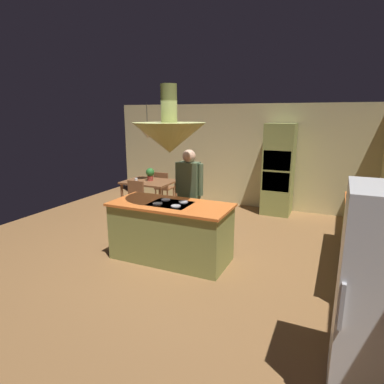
{
  "coord_description": "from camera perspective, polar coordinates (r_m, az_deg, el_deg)",
  "views": [
    {
      "loc": [
        2.35,
        -4.56,
        2.32
      ],
      "look_at": [
        0.1,
        0.4,
        1.0
      ],
      "focal_mm": 30.48,
      "sensor_mm": 36.0,
      "label": 1
    }
  ],
  "objects": [
    {
      "name": "ground",
      "position": [
        5.63,
        -2.66,
        -10.73
      ],
      "size": [
        8.16,
        8.16,
        0.0
      ],
      "primitive_type": "plane",
      "color": "olive"
    },
    {
      "name": "wall_back",
      "position": [
        8.41,
        8.04,
        6.34
      ],
      "size": [
        6.8,
        0.1,
        2.55
      ],
      "primitive_type": "cube",
      "color": "beige",
      "rests_on": "ground"
    },
    {
      "name": "kitchen_island",
      "position": [
        5.29,
        -3.7,
        -6.87
      ],
      "size": [
        1.92,
        0.89,
        0.96
      ],
      "color": "#8C934C",
      "rests_on": "ground"
    },
    {
      "name": "counter_run_right",
      "position": [
        5.5,
        28.25,
        -7.65
      ],
      "size": [
        0.73,
        2.49,
        0.94
      ],
      "color": "#8C934C",
      "rests_on": "ground"
    },
    {
      "name": "oven_tower",
      "position": [
        7.81,
        14.89,
        3.81
      ],
      "size": [
        0.66,
        0.62,
        2.1
      ],
      "color": "#8C934C",
      "rests_on": "ground"
    },
    {
      "name": "dining_table",
      "position": [
        7.8,
        -7.51,
        1.23
      ],
      "size": [
        1.15,
        0.89,
        0.76
      ],
      "color": "brown",
      "rests_on": "ground"
    },
    {
      "name": "person_at_island",
      "position": [
        5.75,
        -0.51,
        0.24
      ],
      "size": [
        0.53,
        0.23,
        1.72
      ],
      "color": "tan",
      "rests_on": "ground"
    },
    {
      "name": "range_hood",
      "position": [
        4.97,
        -3.97,
        9.76
      ],
      "size": [
        1.1,
        1.1,
        1.0
      ],
      "color": "#8C934C"
    },
    {
      "name": "pendant_light_over_table",
      "position": [
        7.64,
        -7.79,
        10.05
      ],
      "size": [
        0.32,
        0.32,
        0.82
      ],
      "color": "beige"
    },
    {
      "name": "chair_facing_island",
      "position": [
        7.3,
        -10.21,
        -1.02
      ],
      "size": [
        0.4,
        0.4,
        0.87
      ],
      "color": "brown",
      "rests_on": "ground"
    },
    {
      "name": "chair_by_back_wall",
      "position": [
        8.4,
        -5.09,
        1.06
      ],
      "size": [
        0.4,
        0.4,
        0.87
      ],
      "rotation": [
        0.0,
        0.0,
        3.14
      ],
      "color": "brown",
      "rests_on": "ground"
    },
    {
      "name": "potted_plant_on_table",
      "position": [
        7.8,
        -7.34,
        3.22
      ],
      "size": [
        0.2,
        0.2,
        0.3
      ],
      "color": "#99382D",
      "rests_on": "dining_table"
    },
    {
      "name": "cup_on_table",
      "position": [
        7.71,
        -9.75,
        2.07
      ],
      "size": [
        0.07,
        0.07,
        0.09
      ],
      "primitive_type": "cylinder",
      "color": "white",
      "rests_on": "dining_table"
    },
    {
      "name": "canister_flour",
      "position": [
        4.75,
        29.35,
        -4.01
      ],
      "size": [
        0.11,
        0.11,
        0.17
      ],
      "primitive_type": "cylinder",
      "color": "silver",
      "rests_on": "counter_run_right"
    },
    {
      "name": "canister_sugar",
      "position": [
        4.92,
        29.22,
        -3.19
      ],
      "size": [
        0.11,
        0.11,
        0.22
      ],
      "primitive_type": "cylinder",
      "color": "silver",
      "rests_on": "counter_run_right"
    },
    {
      "name": "canister_tea",
      "position": [
        5.1,
        29.06,
        -2.77
      ],
      "size": [
        0.14,
        0.14,
        0.19
      ],
      "primitive_type": "cylinder",
      "color": "#E0B78C",
      "rests_on": "counter_run_right"
    },
    {
      "name": "microwave_on_counter",
      "position": [
        6.05,
        28.47,
        0.07
      ],
      "size": [
        0.46,
        0.36,
        0.28
      ],
      "primitive_type": "cube",
      "color": "#232326",
      "rests_on": "counter_run_right"
    }
  ]
}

